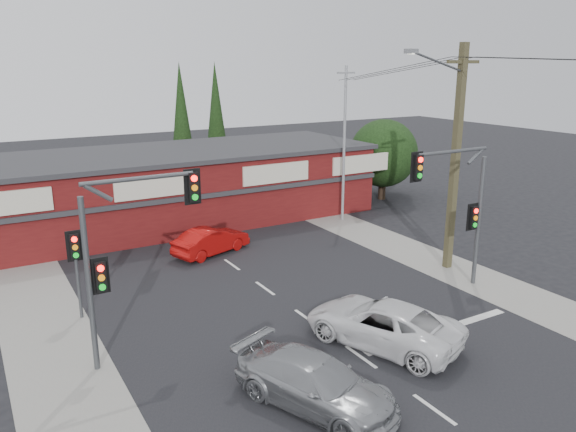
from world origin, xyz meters
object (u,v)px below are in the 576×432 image
shop_building (152,188)px  utility_pole (454,152)px  red_sedan (211,241)px  white_suv (382,323)px  silver_suv (315,383)px

shop_building → utility_pole: 17.15m
red_sedan → shop_building: bearing=-12.1°
white_suv → utility_pole: (7.19, 4.16, 4.65)m
white_suv → shop_building: size_ratio=0.20×
shop_building → red_sedan: bearing=-83.1°
silver_suv → red_sedan: silver_suv is taller
silver_suv → shop_building: 20.14m
white_suv → red_sedan: 11.54m
white_suv → shop_building: (-2.17, 18.16, 1.39)m
shop_building → silver_suv: bearing=-94.9°
white_suv → shop_building: shop_building is taller
white_suv → shop_building: bearing=-104.7°
shop_building → utility_pole: bearing=-56.2°
white_suv → silver_suv: bearing=4.0°
silver_suv → shop_building: shop_building is taller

